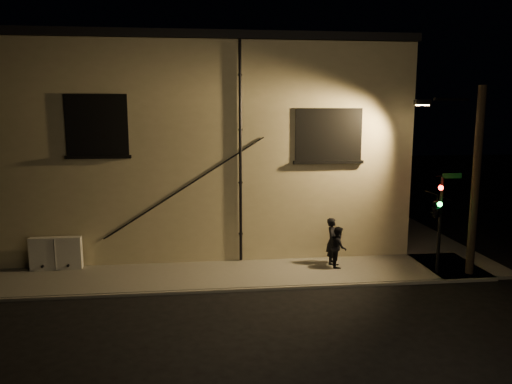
{
  "coord_description": "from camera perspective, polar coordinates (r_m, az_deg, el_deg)",
  "views": [
    {
      "loc": [
        -3.41,
        -15.74,
        5.99
      ],
      "look_at": [
        -1.34,
        1.8,
        3.02
      ],
      "focal_mm": 35.0,
      "sensor_mm": 36.0,
      "label": 1
    }
  ],
  "objects": [
    {
      "name": "ground",
      "position": [
        17.19,
        5.25,
        -10.89
      ],
      "size": [
        90.0,
        90.0,
        0.0
      ],
      "primitive_type": "plane",
      "color": "black"
    },
    {
      "name": "streetlamp_pole",
      "position": [
        19.04,
        23.46,
        1.62
      ],
      "size": [
        2.02,
        1.38,
        6.77
      ],
      "color": "black",
      "rests_on": "ground"
    },
    {
      "name": "traffic_signal",
      "position": [
        18.65,
        19.98,
        -1.63
      ],
      "size": [
        1.19,
        2.11,
        3.62
      ],
      "color": "black",
      "rests_on": "sidewalk"
    },
    {
      "name": "pedestrian_a",
      "position": [
        19.27,
        8.7,
        -5.55
      ],
      "size": [
        0.65,
        0.76,
        1.78
      ],
      "primitive_type": "imported",
      "rotation": [
        0.0,
        0.0,
        1.17
      ],
      "color": "black",
      "rests_on": "sidewalk"
    },
    {
      "name": "pedestrian_b",
      "position": [
        18.96,
        9.39,
        -6.2
      ],
      "size": [
        0.71,
        0.84,
        1.54
      ],
      "primitive_type": "imported",
      "rotation": [
        0.0,
        0.0,
        1.38
      ],
      "color": "black",
      "rests_on": "sidewalk"
    },
    {
      "name": "sidewalk",
      "position": [
        21.5,
        6.03,
        -6.52
      ],
      "size": [
        21.0,
        16.0,
        0.12
      ],
      "color": "#66645C",
      "rests_on": "ground"
    },
    {
      "name": "building",
      "position": [
        24.79,
        -5.79,
        5.83
      ],
      "size": [
        16.2,
        12.23,
        8.8
      ],
      "color": "#C8BB90",
      "rests_on": "ground"
    },
    {
      "name": "utility_cabinet",
      "position": [
        19.88,
        -21.89,
        -6.51
      ],
      "size": [
        1.84,
        0.31,
        1.21
      ],
      "primitive_type": "cube",
      "color": "silver",
      "rests_on": "sidewalk"
    }
  ]
}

